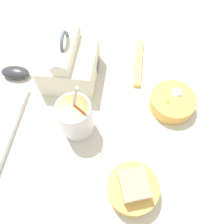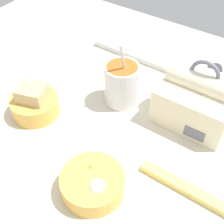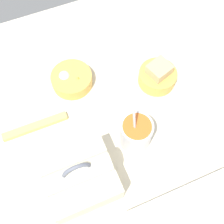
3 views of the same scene
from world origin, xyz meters
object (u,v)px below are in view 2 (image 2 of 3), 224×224
(keyboard, at_px, (147,50))
(chopstick_case, at_px, (185,188))
(bento_bowl_sandwich, at_px, (35,103))
(bento_bowl_snacks, at_px, (93,183))
(computer_mouse, at_px, (213,72))
(lunch_bag, at_px, (198,99))
(soup_cup, at_px, (122,84))

(keyboard, xyz_separation_m, chopstick_case, (0.32, -0.40, -0.00))
(bento_bowl_sandwich, bearing_deg, bento_bowl_snacks, -21.06)
(bento_bowl_snacks, xyz_separation_m, computer_mouse, (0.06, 0.51, -0.01))
(computer_mouse, distance_m, chopstick_case, 0.41)
(keyboard, xyz_separation_m, bento_bowl_sandwich, (-0.10, -0.41, 0.02))
(lunch_bag, xyz_separation_m, soup_cup, (-0.19, -0.06, 0.00))
(computer_mouse, bearing_deg, bento_bowl_sandwich, -128.50)
(keyboard, distance_m, bento_bowl_sandwich, 0.42)
(soup_cup, distance_m, bento_bowl_sandwich, 0.23)
(soup_cup, height_order, bento_bowl_sandwich, soup_cup)
(keyboard, xyz_separation_m, lunch_bag, (0.25, -0.19, 0.05))
(soup_cup, bearing_deg, computer_mouse, 55.58)
(chopstick_case, bearing_deg, keyboard, 128.62)
(lunch_bag, height_order, soup_cup, soup_cup)
(lunch_bag, xyz_separation_m, chopstick_case, (0.07, -0.22, -0.05))
(bento_bowl_sandwich, height_order, chopstick_case, bento_bowl_sandwich)
(keyboard, height_order, chopstick_case, keyboard)
(soup_cup, relative_size, bento_bowl_sandwich, 1.54)
(bento_bowl_sandwich, bearing_deg, chopstick_case, 0.94)
(soup_cup, height_order, bento_bowl_snacks, soup_cup)
(chopstick_case, bearing_deg, bento_bowl_sandwich, -179.06)
(lunch_bag, bearing_deg, bento_bowl_snacks, -104.78)
(computer_mouse, bearing_deg, bento_bowl_snacks, -96.87)
(bento_bowl_snacks, height_order, chopstick_case, bento_bowl_snacks)
(bento_bowl_sandwich, relative_size, chopstick_case, 0.61)
(soup_cup, distance_m, bento_bowl_snacks, 0.29)
(keyboard, distance_m, chopstick_case, 0.52)
(bento_bowl_sandwich, bearing_deg, computer_mouse, 51.50)
(keyboard, bearing_deg, soup_cup, -76.58)
(bento_bowl_snacks, bearing_deg, lunch_bag, 75.22)
(keyboard, distance_m, bento_bowl_snacks, 0.54)
(lunch_bag, xyz_separation_m, bento_bowl_snacks, (-0.09, -0.33, -0.04))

